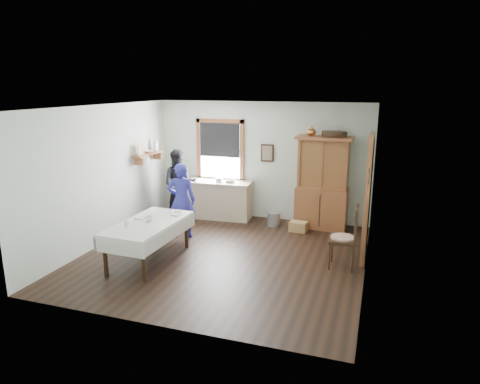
# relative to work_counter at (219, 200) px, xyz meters

# --- Properties ---
(room) EXTENTS (5.01, 5.01, 2.70)m
(room) POSITION_rel_work_counter_xyz_m (0.92, -2.14, 0.91)
(room) COLOR black
(room) RESTS_ON ground
(window) EXTENTS (1.18, 0.07, 1.48)m
(window) POSITION_rel_work_counter_xyz_m (-0.08, 0.33, 1.18)
(window) COLOR white
(window) RESTS_ON room
(doorway) EXTENTS (0.09, 1.14, 2.22)m
(doorway) POSITION_rel_work_counter_xyz_m (3.38, -1.29, 0.72)
(doorway) COLOR #4D4237
(doorway) RESTS_ON room
(wall_shelf) EXTENTS (0.24, 1.00, 0.44)m
(wall_shelf) POSITION_rel_work_counter_xyz_m (-1.45, -0.60, 1.13)
(wall_shelf) COLOR brown
(wall_shelf) RESTS_ON room
(framed_picture) EXTENTS (0.30, 0.04, 0.40)m
(framed_picture) POSITION_rel_work_counter_xyz_m (1.07, 0.32, 1.11)
(framed_picture) COLOR black
(framed_picture) RESTS_ON room
(rug_beater) EXTENTS (0.01, 0.27, 0.27)m
(rug_beater) POSITION_rel_work_counter_xyz_m (3.37, -1.84, 1.28)
(rug_beater) COLOR black
(rug_beater) RESTS_ON room
(work_counter) EXTENTS (1.57, 0.67, 0.88)m
(work_counter) POSITION_rel_work_counter_xyz_m (0.00, 0.00, 0.00)
(work_counter) COLOR tan
(work_counter) RESTS_ON room
(china_hutch) EXTENTS (1.20, 0.60, 2.01)m
(china_hutch) POSITION_rel_work_counter_xyz_m (2.38, 0.03, 0.56)
(china_hutch) COLOR brown
(china_hutch) RESTS_ON room
(dining_table) EXTENTS (1.01, 1.83, 0.72)m
(dining_table) POSITION_rel_work_counter_xyz_m (-0.27, -2.77, -0.08)
(dining_table) COLOR silver
(dining_table) RESTS_ON room
(spindle_chair) EXTENTS (0.54, 0.54, 1.11)m
(spindle_chair) POSITION_rel_work_counter_xyz_m (3.03, -1.98, 0.11)
(spindle_chair) COLOR black
(spindle_chair) RESTS_ON room
(pail) EXTENTS (0.33, 0.33, 0.30)m
(pail) POSITION_rel_work_counter_xyz_m (1.38, -0.16, -0.29)
(pail) COLOR #9EA2A6
(pail) RESTS_ON room
(wicker_basket) EXTENTS (0.39, 0.29, 0.21)m
(wicker_basket) POSITION_rel_work_counter_xyz_m (1.97, -0.38, -0.33)
(wicker_basket) COLOR tan
(wicker_basket) RESTS_ON room
(woman_blue) EXTENTS (0.61, 0.51, 1.44)m
(woman_blue) POSITION_rel_work_counter_xyz_m (-0.25, -1.46, 0.28)
(woman_blue) COLOR navy
(woman_blue) RESTS_ON room
(figure_dark) EXTENTS (0.89, 0.79, 1.51)m
(figure_dark) POSITION_rel_work_counter_xyz_m (-0.83, -0.33, 0.31)
(figure_dark) COLOR black
(figure_dark) RESTS_ON room
(table_cup_a) EXTENTS (0.15, 0.15, 0.10)m
(table_cup_a) POSITION_rel_work_counter_xyz_m (-0.26, -2.72, 0.32)
(table_cup_a) COLOR white
(table_cup_a) RESTS_ON dining_table
(table_cup_b) EXTENTS (0.11, 0.11, 0.09)m
(table_cup_b) POSITION_rel_work_counter_xyz_m (-0.50, -3.07, 0.32)
(table_cup_b) COLOR white
(table_cup_b) RESTS_ON dining_table
(table_bowl) EXTENTS (0.21, 0.21, 0.05)m
(table_bowl) POSITION_rel_work_counter_xyz_m (-0.02, -2.10, 0.30)
(table_bowl) COLOR white
(table_bowl) RESTS_ON dining_table
(counter_book) EXTENTS (0.16, 0.21, 0.02)m
(counter_book) POSITION_rel_work_counter_xyz_m (0.21, -0.00, 0.45)
(counter_book) COLOR brown
(counter_book) RESTS_ON work_counter
(counter_bowl) EXTENTS (0.25, 0.25, 0.06)m
(counter_bowl) POSITION_rel_work_counter_xyz_m (0.29, -0.04, 0.47)
(counter_bowl) COLOR white
(counter_bowl) RESTS_ON work_counter
(shelf_bowl) EXTENTS (0.22, 0.22, 0.05)m
(shelf_bowl) POSITION_rel_work_counter_xyz_m (-1.45, -0.59, 1.16)
(shelf_bowl) COLOR white
(shelf_bowl) RESTS_ON wall_shelf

